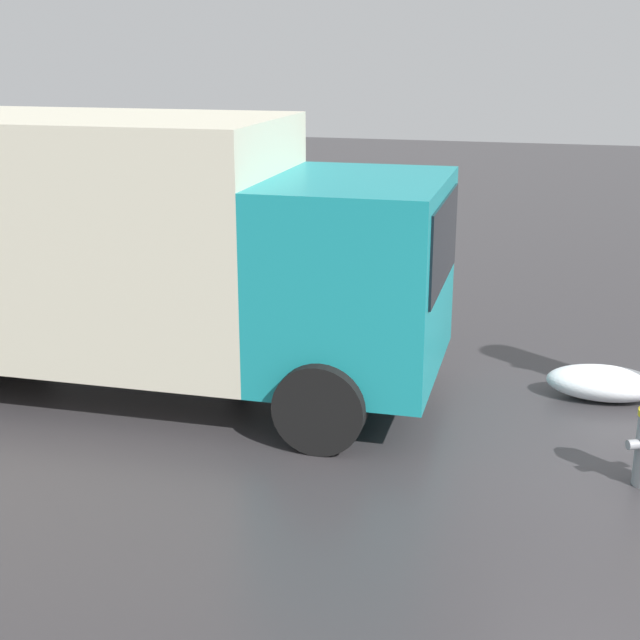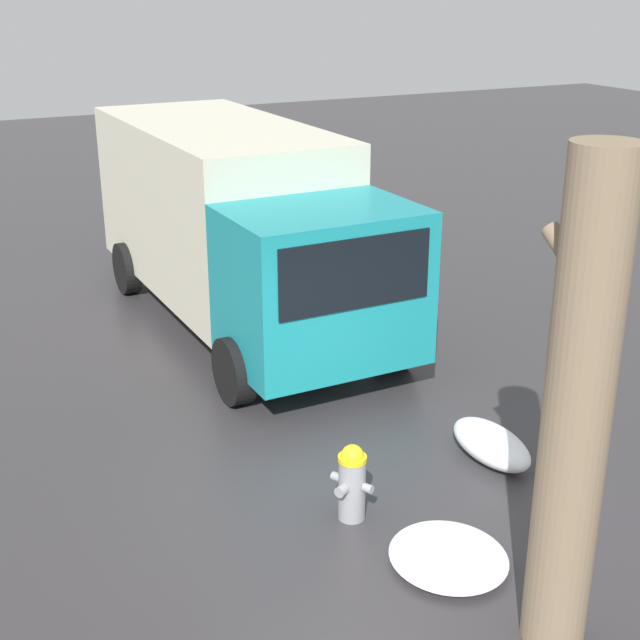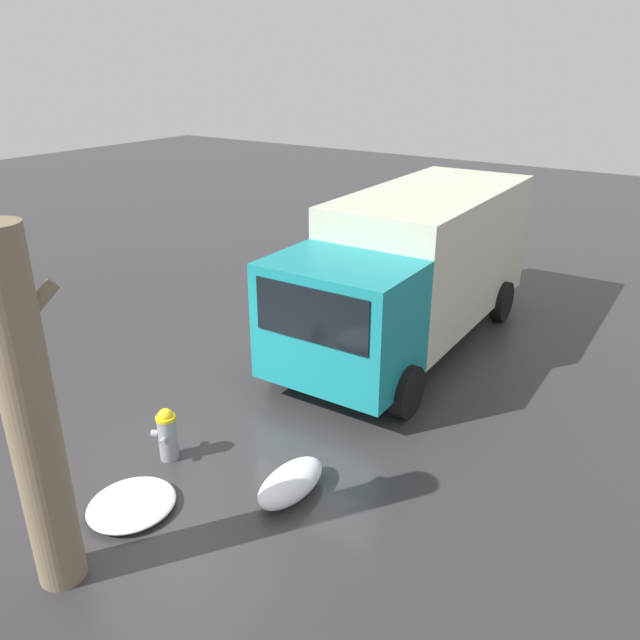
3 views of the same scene
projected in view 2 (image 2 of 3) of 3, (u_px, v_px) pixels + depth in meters
ground_plane at (351, 517)px, 9.17m from camera, size 60.00×60.00×0.00m
fire_hydrant at (352, 481)px, 9.01m from camera, size 0.46×0.39×0.84m
tree_trunk at (577, 413)px, 6.78m from camera, size 0.81×0.53×4.16m
delivery_truck at (236, 219)px, 13.89m from camera, size 7.32×2.85×3.05m
pedestrian at (317, 281)px, 13.43m from camera, size 0.36×0.36×1.67m
snow_pile_by_hydrant at (448, 556)px, 8.41m from camera, size 1.18×1.11×0.17m
snow_pile_curbside at (491, 444)px, 10.21m from camera, size 1.23×0.60×0.38m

